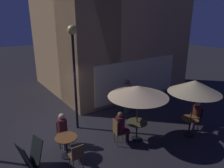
{
  "coord_description": "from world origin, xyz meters",
  "views": [
    {
      "loc": [
        -2.5,
        -7.32,
        4.44
      ],
      "look_at": [
        2.49,
        -0.21,
        1.66
      ],
      "focal_mm": 33.15,
      "sensor_mm": 36.0,
      "label": 1
    }
  ],
  "objects_px": {
    "menu_sandwich_board": "(31,154)",
    "patron_standing_3": "(127,97)",
    "patron_seated_0": "(121,126)",
    "patron_seated_2": "(63,128)",
    "cafe_table_2": "(66,142)",
    "cafe_chair_2": "(77,155)",
    "cafe_table_1": "(190,123)",
    "cafe_table_0": "(137,126)",
    "cafe_chair_3": "(62,131)",
    "cafe_chair_0": "(118,130)",
    "patio_umbrella_0": "(138,91)",
    "patron_seated_1": "(196,114)",
    "street_lamp_near_corner": "(73,55)",
    "cafe_chair_1": "(197,115)",
    "patio_umbrella_1": "(195,87)"
  },
  "relations": [
    {
      "from": "street_lamp_near_corner",
      "to": "cafe_chair_2",
      "type": "bearing_deg",
      "value": -116.02
    },
    {
      "from": "cafe_table_0",
      "to": "patron_standing_3",
      "type": "bearing_deg",
      "value": 59.81
    },
    {
      "from": "patron_seated_2",
      "to": "cafe_table_0",
      "type": "bearing_deg",
      "value": 76.76
    },
    {
      "from": "cafe_chair_0",
      "to": "patron_seated_2",
      "type": "distance_m",
      "value": 1.96
    },
    {
      "from": "cafe_table_0",
      "to": "cafe_table_2",
      "type": "distance_m",
      "value": 2.64
    },
    {
      "from": "street_lamp_near_corner",
      "to": "cafe_chair_0",
      "type": "distance_m",
      "value": 3.24
    },
    {
      "from": "patio_umbrella_0",
      "to": "patron_standing_3",
      "type": "bearing_deg",
      "value": 59.81
    },
    {
      "from": "cafe_chair_3",
      "to": "cafe_chair_0",
      "type": "bearing_deg",
      "value": 67.89
    },
    {
      "from": "cafe_table_1",
      "to": "patron_standing_3",
      "type": "xyz_separation_m",
      "value": [
        -0.73,
        2.99,
        0.34
      ]
    },
    {
      "from": "cafe_chair_2",
      "to": "cafe_chair_3",
      "type": "xyz_separation_m",
      "value": [
        0.19,
        1.57,
        -0.02
      ]
    },
    {
      "from": "cafe_chair_2",
      "to": "cafe_chair_0",
      "type": "bearing_deg",
      "value": -75.42
    },
    {
      "from": "patio_umbrella_1",
      "to": "patron_seated_0",
      "type": "distance_m",
      "value": 3.05
    },
    {
      "from": "street_lamp_near_corner",
      "to": "cafe_chair_1",
      "type": "bearing_deg",
      "value": -33.9
    },
    {
      "from": "patio_umbrella_0",
      "to": "patio_umbrella_1",
      "type": "bearing_deg",
      "value": -26.84
    },
    {
      "from": "street_lamp_near_corner",
      "to": "patron_seated_2",
      "type": "xyz_separation_m",
      "value": [
        -0.99,
        -0.91,
        -2.38
      ]
    },
    {
      "from": "cafe_chair_0",
      "to": "cafe_chair_3",
      "type": "xyz_separation_m",
      "value": [
        -1.64,
        1.14,
        -0.04
      ]
    },
    {
      "from": "street_lamp_near_corner",
      "to": "cafe_chair_3",
      "type": "relative_size",
      "value": 4.7
    },
    {
      "from": "menu_sandwich_board",
      "to": "patron_standing_3",
      "type": "distance_m",
      "value": 5.06
    },
    {
      "from": "patron_seated_1",
      "to": "patio_umbrella_0",
      "type": "bearing_deg",
      "value": -32.86
    },
    {
      "from": "cafe_table_0",
      "to": "cafe_chair_1",
      "type": "distance_m",
      "value": 2.83
    },
    {
      "from": "cafe_table_1",
      "to": "menu_sandwich_board",
      "type": "bearing_deg",
      "value": 163.48
    },
    {
      "from": "cafe_chair_2",
      "to": "patron_seated_2",
      "type": "bearing_deg",
      "value": -4.84
    },
    {
      "from": "cafe_table_2",
      "to": "cafe_chair_0",
      "type": "distance_m",
      "value": 1.85
    },
    {
      "from": "cafe_chair_1",
      "to": "patron_seated_0",
      "type": "height_order",
      "value": "patron_seated_0"
    },
    {
      "from": "menu_sandwich_board",
      "to": "patio_umbrella_1",
      "type": "bearing_deg",
      "value": -31.7
    },
    {
      "from": "cafe_table_0",
      "to": "patron_seated_0",
      "type": "bearing_deg",
      "value": 167.01
    },
    {
      "from": "patio_umbrella_0",
      "to": "cafe_chair_2",
      "type": "xyz_separation_m",
      "value": [
        -2.6,
        -0.25,
        -1.4
      ]
    },
    {
      "from": "street_lamp_near_corner",
      "to": "cafe_chair_0",
      "type": "height_order",
      "value": "street_lamp_near_corner"
    },
    {
      "from": "cafe_chair_1",
      "to": "cafe_chair_3",
      "type": "xyz_separation_m",
      "value": [
        -5.14,
        2.03,
        0.01
      ]
    },
    {
      "from": "cafe_chair_0",
      "to": "patron_seated_1",
      "type": "distance_m",
      "value": 3.49
    },
    {
      "from": "cafe_table_1",
      "to": "patron_standing_3",
      "type": "height_order",
      "value": "patron_standing_3"
    },
    {
      "from": "cafe_table_1",
      "to": "patron_seated_0",
      "type": "relative_size",
      "value": 0.58
    },
    {
      "from": "cafe_chair_2",
      "to": "patron_standing_3",
      "type": "bearing_deg",
      "value": -57.4
    },
    {
      "from": "patio_umbrella_0",
      "to": "patron_seated_0",
      "type": "bearing_deg",
      "value": 167.01
    },
    {
      "from": "patio_umbrella_1",
      "to": "patron_seated_0",
      "type": "bearing_deg",
      "value": 156.32
    },
    {
      "from": "menu_sandwich_board",
      "to": "cafe_chair_3",
      "type": "xyz_separation_m",
      "value": [
        1.29,
        0.62,
        0.07
      ]
    },
    {
      "from": "street_lamp_near_corner",
      "to": "cafe_table_1",
      "type": "height_order",
      "value": "street_lamp_near_corner"
    },
    {
      "from": "menu_sandwich_board",
      "to": "cafe_chair_0",
      "type": "distance_m",
      "value": 2.98
    },
    {
      "from": "cafe_chair_1",
      "to": "patron_seated_1",
      "type": "height_order",
      "value": "patron_seated_1"
    },
    {
      "from": "cafe_chair_0",
      "to": "patron_seated_1",
      "type": "xyz_separation_m",
      "value": [
        3.36,
        -0.93,
        0.09
      ]
    },
    {
      "from": "patio_umbrella_1",
      "to": "cafe_chair_1",
      "type": "xyz_separation_m",
      "value": [
        0.83,
        0.25,
        -1.5
      ]
    },
    {
      "from": "cafe_chair_3",
      "to": "patron_seated_1",
      "type": "bearing_deg",
      "value": 80.14
    },
    {
      "from": "menu_sandwich_board",
      "to": "patron_seated_0",
      "type": "distance_m",
      "value": 3.13
    },
    {
      "from": "menu_sandwich_board",
      "to": "patron_standing_3",
      "type": "bearing_deg",
      "value": 0.1
    },
    {
      "from": "patron_seated_0",
      "to": "cafe_table_0",
      "type": "bearing_deg",
      "value": 0.0
    },
    {
      "from": "patio_umbrella_1",
      "to": "patron_seated_1",
      "type": "distance_m",
      "value": 1.54
    },
    {
      "from": "patron_seated_0",
      "to": "patron_seated_2",
      "type": "height_order",
      "value": "patron_seated_0"
    },
    {
      "from": "cafe_table_2",
      "to": "cafe_chair_2",
      "type": "height_order",
      "value": "cafe_chair_2"
    },
    {
      "from": "cafe_table_1",
      "to": "patron_seated_1",
      "type": "xyz_separation_m",
      "value": [
        0.69,
        0.21,
        0.15
      ]
    },
    {
      "from": "patio_umbrella_0",
      "to": "cafe_table_2",
      "type": "bearing_deg",
      "value": 167.52
    }
  ]
}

